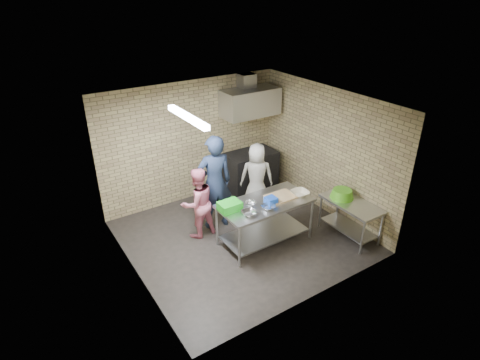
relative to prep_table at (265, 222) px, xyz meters
The scene contains 26 objects.
floor 0.64m from the prep_table, 130.49° to the left, with size 4.20×4.20×0.00m, color black.
ceiling 2.31m from the prep_table, 130.49° to the left, with size 4.20×4.20×0.00m, color black.
back_wall 2.54m from the prep_table, 97.28° to the left, with size 4.20×0.06×2.70m, color tan.
front_wall 1.91m from the prep_table, 100.33° to the right, with size 4.20×0.06×2.70m, color tan.
left_wall 2.59m from the prep_table, behind, with size 0.06×4.00×2.70m, color tan.
right_wall 2.05m from the prep_table, 11.06° to the left, with size 0.06×4.00×2.70m, color tan.
prep_table is the anchor object (origin of this frame).
side_counter 1.68m from the prep_table, 26.51° to the right, with size 0.60×1.20×0.75m, color silver.
stove 2.26m from the prep_table, 62.33° to the left, with size 1.20×0.70×0.90m, color black.
range_hood 2.84m from the prep_table, 62.91° to the left, with size 1.30×0.60×0.60m, color silver.
hood_duct 3.23m from the prep_table, 64.51° to the left, with size 0.35×0.30×0.30m, color #A5A8AD.
wall_shelf 3.01m from the prep_table, 58.95° to the left, with size 0.80×0.20×0.04m, color #3F2B19.
fluorescent_fixture 2.58m from the prep_table, 164.86° to the left, with size 0.10×1.25×0.08m, color white.
green_crate 0.88m from the prep_table, behind, with size 0.39×0.29×0.16m, color green.
blue_tub 0.51m from the prep_table, 63.43° to the right, with size 0.19×0.19×0.13m, color blue.
cutting_board 0.57m from the prep_table, ahead, with size 0.53×0.41×0.03m, color tan.
mixing_bowl_a 0.72m from the prep_table, 158.20° to the right, with size 0.27×0.27×0.07m, color silver.
mixing_bowl_b 0.56m from the prep_table, behind, with size 0.21×0.21×0.07m, color silver.
mixing_bowl_c 0.53m from the prep_table, 114.44° to the right, with size 0.25×0.25×0.06m, color #B9BCC1.
ceramic_bowl 0.86m from the prep_table, 12.09° to the right, with size 0.34×0.34×0.08m, color beige.
green_basin 1.61m from the prep_table, 18.61° to the right, with size 0.46×0.46×0.17m, color #59C626, non-canonical shape.
bottle_red 2.96m from the prep_table, 63.87° to the left, with size 0.07×0.07×0.18m, color #B22619.
bottle_green 3.12m from the prep_table, 56.22° to the left, with size 0.06×0.06×0.15m, color green.
man_navy 1.25m from the prep_table, 116.57° to the left, with size 0.72×0.47×1.96m, color #151C34.
woman_pink 1.33m from the prep_table, 136.71° to the left, with size 0.70×0.54×1.43m, color #D7718F.
woman_white 1.39m from the prep_table, 61.50° to the left, with size 0.72×0.47×1.47m, color white.
Camera 1 is at (-3.55, -5.41, 4.56)m, focal length 29.70 mm.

